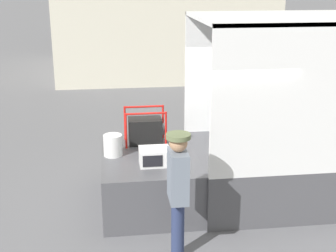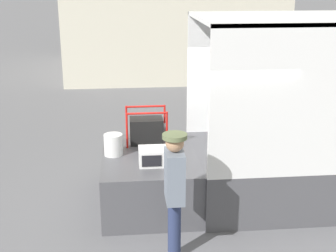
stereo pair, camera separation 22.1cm
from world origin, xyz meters
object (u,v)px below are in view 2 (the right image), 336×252
Objects in this scene: portable_generator at (148,130)px; orange_bucket at (113,145)px; microwave at (154,156)px; worker_person at (175,183)px.

orange_bucket is (-0.60, -0.54, -0.06)m from portable_generator.
portable_generator reaches higher than orange_bucket.
microwave is 1.33× the size of orange_bucket.
portable_generator reaches higher than microwave.
portable_generator is (-0.04, 1.01, 0.10)m from microwave.
microwave is 0.66× the size of portable_generator.
worker_person is (0.23, -2.26, 0.00)m from portable_generator.
orange_bucket reaches higher than microwave.
worker_person is (0.83, -1.72, 0.06)m from orange_bucket.
microwave is 1.27m from worker_person.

